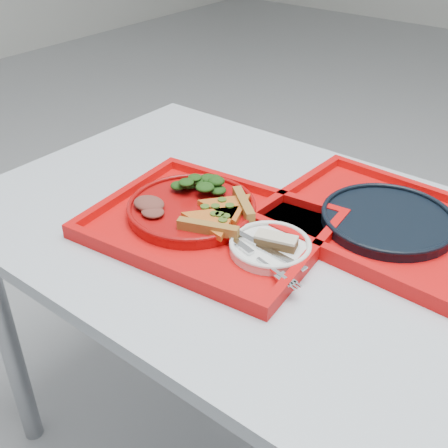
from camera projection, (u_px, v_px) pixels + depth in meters
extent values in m
cube|color=#B2BBC8|center=(345.00, 269.00, 1.03)|extent=(1.60, 0.80, 0.03)
cylinder|color=gray|center=(8.00, 341.00, 1.40)|extent=(0.05, 0.05, 0.72)
cylinder|color=gray|center=(180.00, 230.00, 1.82)|extent=(0.05, 0.05, 0.72)
cube|color=red|center=(210.00, 227.00, 1.11)|extent=(0.49, 0.40, 0.01)
cube|color=red|center=(386.00, 227.00, 1.12)|extent=(0.46, 0.37, 0.01)
cylinder|color=#970A0A|center=(192.00, 210.00, 1.14)|extent=(0.26, 0.26, 0.02)
cylinder|color=white|center=(270.00, 248.00, 1.03)|extent=(0.15, 0.15, 0.01)
cylinder|color=black|center=(388.00, 221.00, 1.11)|extent=(0.26, 0.26, 0.02)
ellipsoid|color=black|center=(202.00, 182.00, 1.17)|extent=(0.09, 0.08, 0.04)
ellipsoid|color=brown|center=(149.00, 204.00, 1.12)|extent=(0.07, 0.05, 0.02)
cube|color=#4A2D18|center=(276.00, 242.00, 1.02)|extent=(0.08, 0.05, 0.02)
cube|color=beige|center=(276.00, 237.00, 1.01)|extent=(0.08, 0.05, 0.01)
cube|color=silver|center=(264.00, 247.00, 1.01)|extent=(0.19, 0.03, 0.01)
cube|color=silver|center=(257.00, 257.00, 0.99)|extent=(0.18, 0.07, 0.01)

